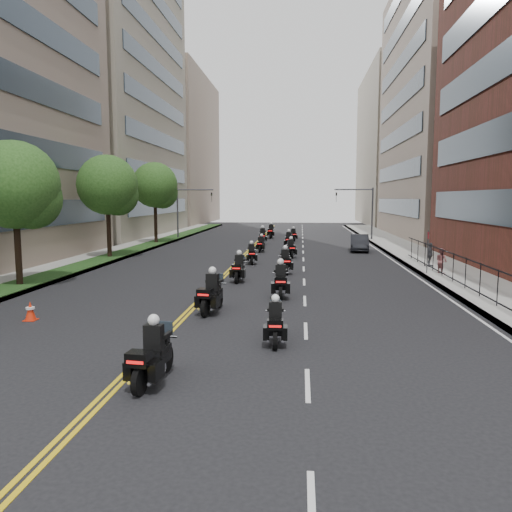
% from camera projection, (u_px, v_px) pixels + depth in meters
% --- Properties ---
extents(ground, '(160.00, 160.00, 0.00)m').
position_uv_depth(ground, '(179.00, 381.00, 12.46)').
color(ground, black).
rests_on(ground, ground).
extents(sidewalk_right, '(4.00, 90.00, 0.15)m').
position_uv_depth(sidewalk_right, '(425.00, 260.00, 36.10)').
color(sidewalk_right, gray).
rests_on(sidewalk_right, ground).
extents(sidewalk_left, '(4.00, 90.00, 0.15)m').
position_uv_depth(sidewalk_left, '(105.00, 256.00, 38.25)').
color(sidewalk_left, gray).
rests_on(sidewalk_left, ground).
extents(grass_strip, '(2.00, 90.00, 0.04)m').
position_uv_depth(grass_strip, '(115.00, 255.00, 38.17)').
color(grass_strip, '#183714').
rests_on(grass_strip, sidewalk_left).
extents(building_right_tan, '(15.11, 28.00, 30.00)m').
position_uv_depth(building_right_tan, '(466.00, 104.00, 56.27)').
color(building_right_tan, gray).
rests_on(building_right_tan, ground).
extents(building_right_far, '(15.00, 28.00, 26.00)m').
position_uv_depth(building_right_far, '(409.00, 148.00, 86.17)').
color(building_right_far, gray).
rests_on(building_right_far, ground).
extents(building_left_mid, '(16.11, 28.00, 34.00)m').
position_uv_depth(building_left_mid, '(94.00, 93.00, 59.92)').
color(building_left_mid, gray).
rests_on(building_left_mid, ground).
extents(building_left_far, '(16.00, 28.00, 26.00)m').
position_uv_depth(building_left_far, '(163.00, 151.00, 90.06)').
color(building_left_far, gray).
rests_on(building_left_far, ground).
extents(iron_fence, '(0.05, 28.00, 1.50)m').
position_uv_depth(iron_fence, '(473.00, 276.00, 23.24)').
color(iron_fence, black).
rests_on(iron_fence, sidewalk_right).
extents(street_trees, '(4.40, 38.40, 7.98)m').
position_uv_depth(street_trees, '(77.00, 188.00, 31.25)').
color(street_trees, black).
rests_on(street_trees, ground).
extents(traffic_signal_right, '(4.09, 0.20, 5.60)m').
position_uv_depth(traffic_signal_right, '(363.00, 206.00, 52.72)').
color(traffic_signal_right, '#3F3F44').
rests_on(traffic_signal_right, ground).
extents(traffic_signal_left, '(4.09, 0.20, 5.60)m').
position_uv_depth(traffic_signal_left, '(186.00, 205.00, 54.42)').
color(traffic_signal_left, '#3F3F44').
rests_on(traffic_signal_left, ground).
extents(motorcycle_0, '(0.67, 2.32, 1.72)m').
position_uv_depth(motorcycle_0, '(152.00, 357.00, 12.15)').
color(motorcycle_0, black).
rests_on(motorcycle_0, ground).
extents(motorcycle_1, '(0.50, 2.09, 1.54)m').
position_uv_depth(motorcycle_1, '(275.00, 324.00, 15.56)').
color(motorcycle_1, black).
rests_on(motorcycle_1, ground).
extents(motorcycle_2, '(0.75, 2.47, 1.83)m').
position_uv_depth(motorcycle_2, '(211.00, 295.00, 19.73)').
color(motorcycle_2, black).
rests_on(motorcycle_2, ground).
extents(motorcycle_3, '(0.58, 2.42, 1.78)m').
position_uv_depth(motorcycle_3, '(280.00, 282.00, 22.73)').
color(motorcycle_3, black).
rests_on(motorcycle_3, ground).
extents(motorcycle_4, '(0.54, 2.32, 1.71)m').
position_uv_depth(motorcycle_4, '(239.00, 269.00, 27.11)').
color(motorcycle_4, black).
rests_on(motorcycle_4, ground).
extents(motorcycle_5, '(0.69, 2.30, 1.70)m').
position_uv_depth(motorcycle_5, '(285.00, 262.00, 30.01)').
color(motorcycle_5, black).
rests_on(motorcycle_5, ground).
extents(motorcycle_6, '(0.66, 2.16, 1.60)m').
position_uv_depth(motorcycle_6, '(252.00, 255.00, 34.40)').
color(motorcycle_6, black).
rests_on(motorcycle_6, ground).
extents(motorcycle_7, '(0.65, 2.19, 1.62)m').
position_uv_depth(motorcycle_7, '(291.00, 249.00, 38.04)').
color(motorcycle_7, black).
rests_on(motorcycle_7, ground).
extents(motorcycle_8, '(0.57, 2.07, 1.53)m').
position_uv_depth(motorcycle_8, '(261.00, 245.00, 41.95)').
color(motorcycle_8, black).
rests_on(motorcycle_8, ground).
extents(motorcycle_9, '(0.53, 2.29, 1.69)m').
position_uv_depth(motorcycle_9, '(289.00, 241.00, 45.24)').
color(motorcycle_9, black).
rests_on(motorcycle_9, ground).
extents(motorcycle_10, '(0.62, 2.50, 1.85)m').
position_uv_depth(motorcycle_10, '(263.00, 237.00, 48.75)').
color(motorcycle_10, black).
rests_on(motorcycle_10, ground).
extents(motorcycle_11, '(0.62, 2.06, 1.52)m').
position_uv_depth(motorcycle_11, '(293.00, 235.00, 52.49)').
color(motorcycle_11, black).
rests_on(motorcycle_11, ground).
extents(motorcycle_12, '(0.57, 2.45, 1.81)m').
position_uv_depth(motorcycle_12, '(271.00, 232.00, 56.09)').
color(motorcycle_12, black).
rests_on(motorcycle_12, ground).
extents(parked_sedan, '(1.89, 4.42, 1.42)m').
position_uv_depth(parked_sedan, '(359.00, 243.00, 42.61)').
color(parked_sedan, black).
rests_on(parked_sedan, ground).
extents(pedestrian_b, '(0.81, 0.88, 1.46)m').
position_uv_depth(pedestrian_b, '(441.00, 261.00, 29.10)').
color(pedestrian_b, '#8C4C4C').
rests_on(pedestrian_b, sidewalk_right).
extents(pedestrian_c, '(0.65, 0.97, 1.54)m').
position_uv_depth(pedestrian_c, '(430.00, 255.00, 31.89)').
color(pedestrian_c, '#3B3D43').
rests_on(pedestrian_c, sidewalk_right).
extents(traffic_cone, '(0.43, 0.43, 0.72)m').
position_uv_depth(traffic_cone, '(30.00, 311.00, 18.53)').
color(traffic_cone, red).
rests_on(traffic_cone, ground).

